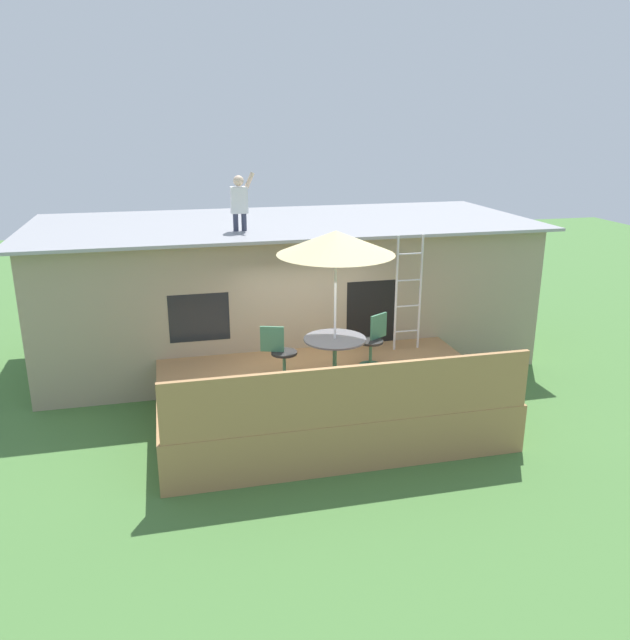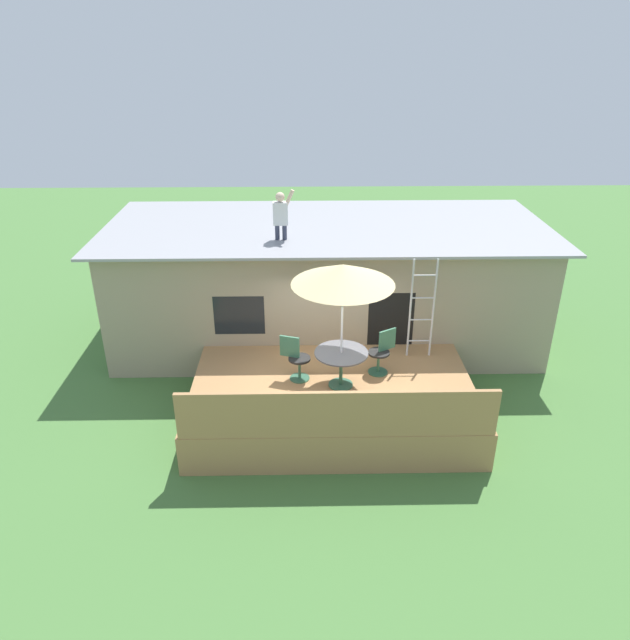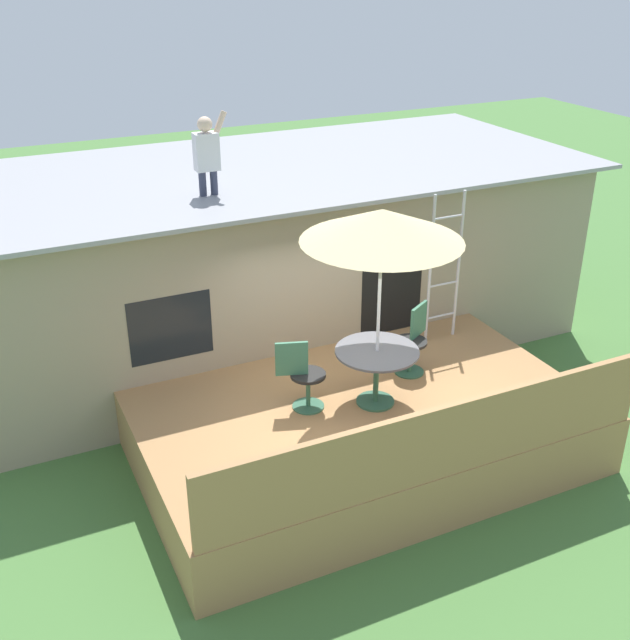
% 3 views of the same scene
% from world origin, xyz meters
% --- Properties ---
extents(ground_plane, '(40.00, 40.00, 0.00)m').
position_xyz_m(ground_plane, '(0.00, 0.00, 0.00)').
color(ground_plane, '#477538').
extents(house, '(10.50, 4.50, 2.95)m').
position_xyz_m(house, '(0.00, 3.60, 1.48)').
color(house, gray).
rests_on(house, ground).
extents(deck, '(5.57, 3.48, 0.80)m').
position_xyz_m(deck, '(0.00, 0.00, 0.40)').
color(deck, '#A87A4C').
rests_on(deck, ground).
extents(deck_railing, '(5.47, 0.08, 0.90)m').
position_xyz_m(deck_railing, '(0.00, -1.69, 1.25)').
color(deck_railing, '#A87A4C').
rests_on(deck_railing, deck).
extents(patio_table, '(1.04, 1.04, 0.74)m').
position_xyz_m(patio_table, '(0.15, -0.06, 1.39)').
color(patio_table, '#33664C').
rests_on(patio_table, deck).
extents(patio_umbrella, '(1.90, 1.90, 2.54)m').
position_xyz_m(patio_umbrella, '(0.15, -0.06, 3.15)').
color(patio_umbrella, silver).
rests_on(patio_umbrella, deck).
extents(step_ladder, '(0.52, 0.04, 2.20)m').
position_xyz_m(step_ladder, '(1.89, 1.11, 1.90)').
color(step_ladder, silver).
rests_on(step_ladder, deck).
extents(person_figure, '(0.47, 0.20, 1.11)m').
position_xyz_m(person_figure, '(-1.04, 2.54, 3.56)').
color(person_figure, '#33384C').
rests_on(person_figure, house).
extents(patio_chair_left, '(0.61, 0.44, 0.92)m').
position_xyz_m(patio_chair_left, '(-0.72, 0.23, 1.26)').
color(patio_chair_left, '#33664C').
rests_on(patio_chair_left, deck).
extents(patio_chair_right, '(0.57, 0.44, 0.92)m').
position_xyz_m(patio_chair_right, '(1.01, 0.45, 1.26)').
color(patio_chair_right, '#33664C').
rests_on(patio_chair_right, deck).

